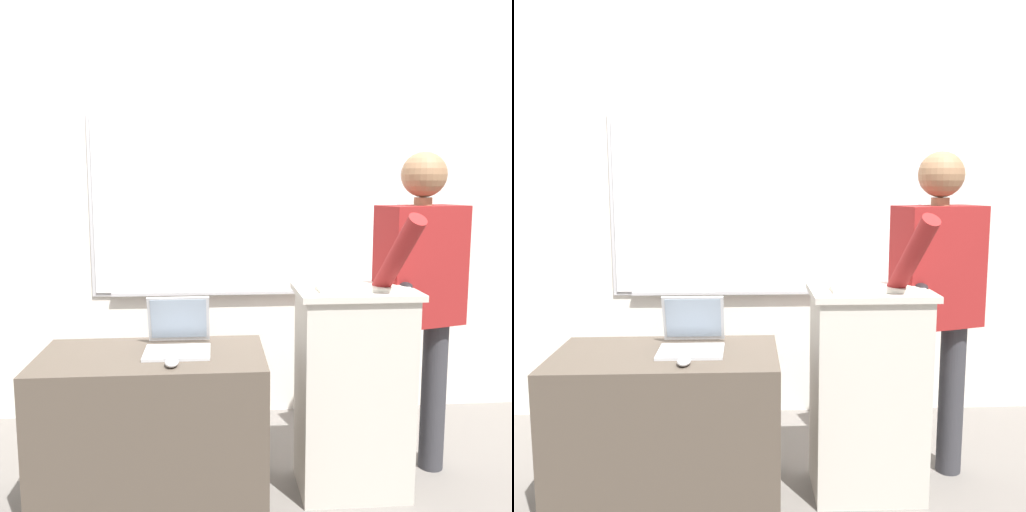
# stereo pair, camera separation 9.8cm
# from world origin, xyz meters

# --- Properties ---
(back_wall) EXTENTS (6.40, 0.17, 2.97)m
(back_wall) POSITION_xyz_m (-0.00, 1.36, 1.48)
(back_wall) COLOR silver
(back_wall) RESTS_ON ground_plane
(lectern_podium) EXTENTS (0.58, 0.40, 1.03)m
(lectern_podium) POSITION_xyz_m (0.42, 0.34, 0.52)
(lectern_podium) COLOR #BCB7AD
(lectern_podium) RESTS_ON ground_plane
(side_desk) EXTENTS (1.05, 0.56, 0.74)m
(side_desk) POSITION_xyz_m (-0.55, 0.28, 0.37)
(side_desk) COLOR #4C4238
(side_desk) RESTS_ON ground_plane
(person_presenter) EXTENTS (0.60, 0.62, 1.69)m
(person_presenter) POSITION_xyz_m (0.79, 0.46, 0.98)
(person_presenter) COLOR #333338
(person_presenter) RESTS_ON ground_plane
(laptop) EXTENTS (0.31, 0.30, 0.25)m
(laptop) POSITION_xyz_m (-0.43, 0.35, 0.81)
(laptop) COLOR #B7BABF
(laptop) RESTS_ON side_desk
(wireless_keyboard) EXTENTS (0.43, 0.13, 0.02)m
(wireless_keyboard) POSITION_xyz_m (0.44, 0.29, 1.04)
(wireless_keyboard) COLOR beige
(wireless_keyboard) RESTS_ON lectern_podium
(computer_mouse_by_laptop) EXTENTS (0.06, 0.10, 0.03)m
(computer_mouse_by_laptop) POSITION_xyz_m (-0.45, 0.11, 0.76)
(computer_mouse_by_laptop) COLOR #BCBCC1
(computer_mouse_by_laptop) RESTS_ON side_desk
(computer_mouse_by_keyboard) EXTENTS (0.06, 0.10, 0.03)m
(computer_mouse_by_keyboard) POSITION_xyz_m (0.66, 0.30, 1.05)
(computer_mouse_by_keyboard) COLOR black
(computer_mouse_by_keyboard) RESTS_ON lectern_podium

